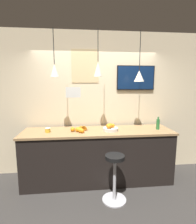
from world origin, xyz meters
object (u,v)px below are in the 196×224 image
object	(u,v)px
bar_stool	(115,173)
juice_bottle	(158,124)
fruit_bowl	(110,128)
mounted_tv	(136,78)
spread_jar	(48,130)

from	to	relation	value
bar_stool	juice_bottle	distance (m)	1.29
fruit_bowl	mounted_tv	xyz separation A→B (m)	(0.61, 0.47, 0.93)
bar_stool	fruit_bowl	xyz separation A→B (m)	(0.03, 0.59, 0.58)
spread_jar	mounted_tv	bearing A→B (deg)	14.82
bar_stool	mounted_tv	world-z (taller)	mounted_tv
bar_stool	spread_jar	world-z (taller)	spread_jar
bar_stool	fruit_bowl	size ratio (longest dim) A/B	2.69
bar_stool	mounted_tv	xyz separation A→B (m)	(0.63, 1.06, 1.51)
juice_bottle	spread_jar	bearing A→B (deg)	180.00
mounted_tv	spread_jar	bearing A→B (deg)	-165.18
fruit_bowl	spread_jar	world-z (taller)	fruit_bowl
bar_stool	fruit_bowl	world-z (taller)	fruit_bowl
bar_stool	fruit_bowl	distance (m)	0.83
bar_stool	juice_bottle	xyz separation A→B (m)	(0.95, 0.60, 0.63)
bar_stool	mounted_tv	distance (m)	1.95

